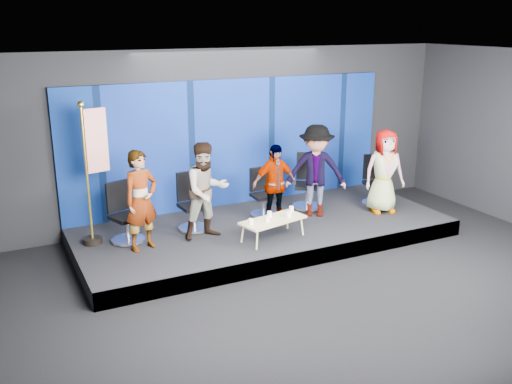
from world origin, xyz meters
TOP-DOWN VIEW (x-y plane):
  - ground at (0.00, 0.00)m, footprint 10.00×10.00m
  - room_walls at (0.00, 0.00)m, footprint 10.02×8.02m
  - riser at (0.00, 2.50)m, footprint 7.00×3.00m
  - backdrop at (0.00, 3.95)m, footprint 7.00×0.08m
  - chair_a at (-2.57, 2.80)m, footprint 0.76×0.76m
  - panelist_a at (-2.38, 2.33)m, footprint 0.72×0.60m
  - chair_b at (-1.30, 2.85)m, footprint 0.64×0.64m
  - panelist_b at (-1.21, 2.35)m, footprint 0.88×0.71m
  - chair_c at (0.21, 3.00)m, footprint 0.54×0.54m
  - panelist_c at (0.21, 2.50)m, footprint 0.90×0.39m
  - chair_d at (1.25, 3.02)m, footprint 0.87×0.87m
  - panelist_d at (1.14, 2.52)m, footprint 1.35×1.18m
  - chair_e at (2.66, 2.59)m, footprint 0.70×0.70m
  - panelist_e at (2.48, 2.12)m, footprint 0.92×0.71m
  - coffee_table at (-0.21, 1.76)m, footprint 1.28×0.76m
  - mug_a at (-0.67, 1.68)m, footprint 0.09×0.09m
  - mug_b at (-0.35, 1.69)m, footprint 0.08×0.08m
  - mug_c at (-0.21, 1.89)m, footprint 0.08×0.08m
  - mug_d at (0.10, 1.73)m, footprint 0.09×0.09m
  - mug_e at (0.29, 1.98)m, footprint 0.08×0.08m
  - flag_stand at (-3.00, 2.96)m, footprint 0.56×0.33m

SIDE VIEW (x-z plane):
  - ground at x=0.00m, z-range 0.00..0.00m
  - riser at x=0.00m, z-range 0.00..0.30m
  - chair_c at x=0.21m, z-range 0.14..1.08m
  - coffee_table at x=-0.21m, z-range 0.45..0.82m
  - chair_e at x=2.66m, z-range 0.12..1.16m
  - chair_a at x=-2.57m, z-range 0.12..1.17m
  - chair_b at x=-1.30m, z-range 0.12..1.18m
  - chair_d at x=1.25m, z-range 0.11..1.23m
  - mug_b at x=-0.35m, z-range 0.67..0.76m
  - mug_e at x=0.29m, z-range 0.67..0.77m
  - mug_c at x=-0.21m, z-range 0.67..0.77m
  - mug_a at x=-0.67m, z-range 0.67..0.77m
  - mug_d at x=0.10m, z-range 0.67..0.77m
  - panelist_c at x=0.21m, z-range 0.30..1.83m
  - panelist_e at x=2.48m, z-range 0.30..1.98m
  - panelist_a at x=-2.38m, z-range 0.30..2.01m
  - panelist_b at x=-1.21m, z-range 0.30..2.02m
  - panelist_d at x=1.14m, z-range 0.30..2.12m
  - backdrop at x=0.00m, z-range 0.30..2.90m
  - flag_stand at x=-3.00m, z-range 0.37..2.84m
  - room_walls at x=0.00m, z-range 0.67..4.18m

